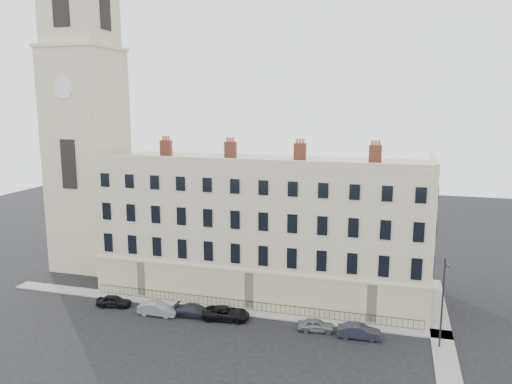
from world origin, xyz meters
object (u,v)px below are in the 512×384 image
car_b (158,309)px  car_e (316,325)px  car_d (226,313)px  car_a (114,301)px  streetlamp (443,299)px  car_f (359,331)px  car_c (195,311)px

car_b → car_e: (16.09, 0.86, -0.07)m
car_d → car_e: (9.09, -0.07, -0.06)m
car_a → car_b: car_b is taller
car_a → streetlamp: (32.61, -0.17, 3.94)m
streetlamp → car_f: bearing=-175.7°
car_a → car_e: size_ratio=1.03×
car_a → car_e: car_a is taller
car_a → car_f: size_ratio=0.91×
car_a → car_f: car_f is taller
car_a → car_e: 21.58m
car_c → streetlamp: bearing=-92.4°
car_a → car_f: (25.62, -0.16, 0.04)m
car_c → streetlamp: 23.65m
car_e → car_b: bearing=84.3°
car_e → car_c: bearing=81.9°
car_e → car_a: bearing=81.7°
car_c → car_f: size_ratio=1.08×
car_c → car_e: size_ratio=1.21×
car_e → car_f: car_f is taller
car_d → streetlamp: streetlamp is taller
car_d → car_e: 9.09m
car_d → car_e: size_ratio=1.34×
car_a → car_e: (21.58, 0.19, -0.02)m
car_b → car_c: bearing=-80.8°
car_c → car_b: bearing=98.9°
car_a → car_b: bearing=-106.8°
streetlamp → car_d: bearing=-176.9°
car_b → car_f: car_b is taller
car_a → car_d: car_d is taller
car_f → car_a: bearing=86.6°
car_b → car_d: 7.07m
car_d → car_e: car_d is taller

